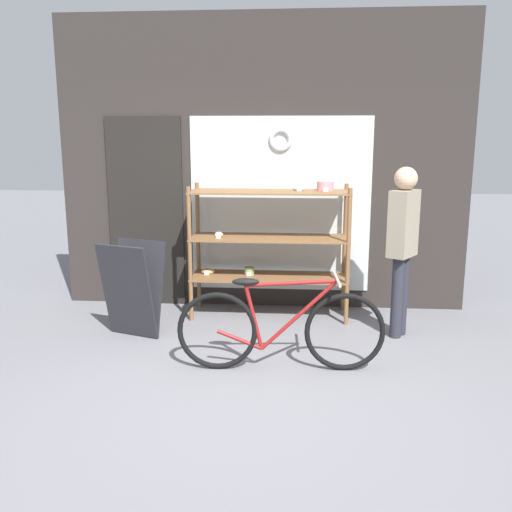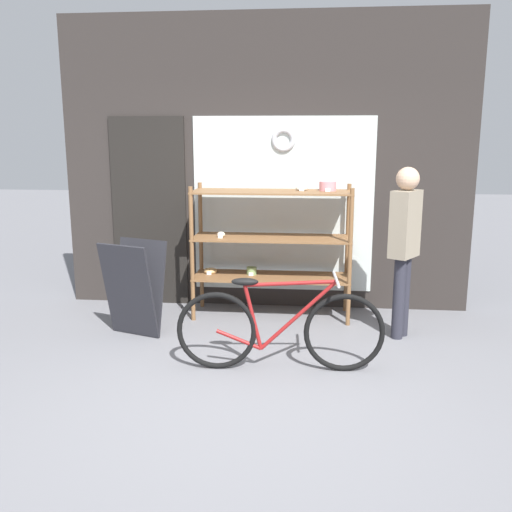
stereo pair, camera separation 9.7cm
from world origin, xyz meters
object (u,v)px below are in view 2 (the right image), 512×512
at_px(display_case, 273,237).
at_px(pedestrian, 404,239).
at_px(bicycle, 279,329).
at_px(sandwich_board, 134,289).

xyz_separation_m(display_case, pedestrian, (1.27, -0.53, 0.10)).
bearing_deg(pedestrian, bicycle, -17.32).
bearing_deg(sandwich_board, display_case, 49.24).
bearing_deg(sandwich_board, bicycle, -6.75).
xyz_separation_m(bicycle, pedestrian, (1.11, 0.90, 0.60)).
xyz_separation_m(bicycle, sandwich_board, (-1.44, 0.70, 0.11)).
bearing_deg(display_case, bicycle, -83.74).
relative_size(display_case, bicycle, 0.97).
bearing_deg(bicycle, pedestrian, 36.22).
distance_m(display_case, pedestrian, 1.38).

